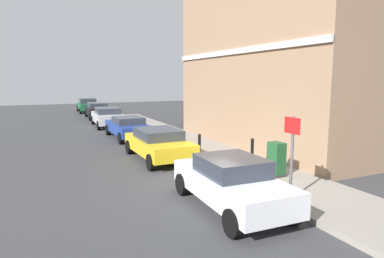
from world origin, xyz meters
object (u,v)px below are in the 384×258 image
Objects in this scene: car_black at (97,110)px; bollard_near_cabinet at (252,151)px; street_sign at (292,145)px; car_green at (87,105)px; car_white at (231,182)px; utility_cabinet at (276,160)px; car_yellow at (158,143)px; bollard_far_kerb at (199,145)px; car_silver at (108,116)px; car_blue at (128,127)px.

car_black is 19.89m from bollard_near_cabinet.
car_green is at bearing 92.84° from street_sign.
street_sign reaches higher than car_green.
car_black reaches higher than bollard_near_cabinet.
car_white is at bearing -178.91° from car_black.
car_green is at bearing 95.46° from utility_cabinet.
car_green reaches higher than car_yellow.
bollard_far_kerb is (-1.38, 1.79, 0.00)m from bollard_near_cabinet.
car_black is at bearing 0.90° from car_white.
bollard_far_kerb is at bearing -171.75° from car_silver.
car_yellow reaches higher than bollard_far_kerb.
street_sign is (-1.15, -2.03, 0.98)m from utility_cabinet.
car_white is 11.70m from car_blue.
car_blue is 0.99× the size of car_silver.
street_sign is (1.56, -17.70, 0.92)m from car_silver.
utility_cabinet is at bearing -59.19° from car_white.
car_yellow is (0.06, 6.05, -0.01)m from car_white.
street_sign is at bearing -175.70° from car_green.
car_white is 28.75m from car_green.
car_yellow is 22.71m from car_green.
car_white is 3.96× the size of bollard_near_cabinet.
car_blue is at bearing -1.51° from car_yellow.
car_white is 5.10m from bollard_far_kerb.
car_silver is at bearing 0.32° from car_blue.
car_white is at bearing -150.56° from utility_cabinet.
car_blue is 17.05m from car_green.
car_blue is 10.48m from utility_cabinet.
utility_cabinet is at bearing -173.08° from car_green.
bollard_far_kerb is at bearing -130.53° from car_yellow.
utility_cabinet is (2.59, -10.16, 0.00)m from car_blue.
car_white reaches higher than bollard_far_kerb.
utility_cabinet is 0.50× the size of street_sign.
street_sign is (1.40, -23.30, 0.92)m from car_black.
utility_cabinet is (2.55, -21.27, -0.06)m from car_black.
utility_cabinet reaches higher than car_blue.
car_green is 4.18× the size of bollard_near_cabinet.
utility_cabinet reaches higher than bollard_near_cabinet.
car_silver reaches higher than car_yellow.
car_yellow is at bearing 133.26° from bollard_near_cabinet.
car_green reaches higher than car_black.
car_blue is at bearing 107.37° from bollard_near_cabinet.
car_black is at bearing 0.07° from car_silver.
bollard_far_kerb is at bearing 110.98° from utility_cabinet.
car_blue is 9.01m from bollard_near_cabinet.
car_white is 3.14m from utility_cabinet.
utility_cabinet is (2.67, -4.50, -0.03)m from car_yellow.
bollard_near_cabinet is 2.26m from bollard_far_kerb.
street_sign is (-1.25, -3.59, 0.96)m from bollard_near_cabinet.
car_yellow is at bearing -178.16° from car_silver.
street_sign is at bearing -109.18° from bollard_near_cabinet.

